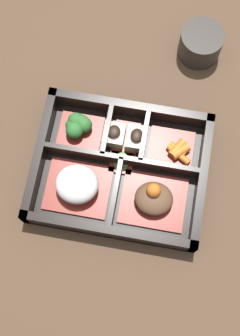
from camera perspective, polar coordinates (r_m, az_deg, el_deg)
name	(u,v)px	position (r m, az deg, el deg)	size (l,w,h in m)	color
ground_plane	(120,172)	(0.81, 0.00, -0.50)	(3.00, 3.00, 0.00)	#4C3523
bento_base	(120,171)	(0.81, 0.00, -0.40)	(0.29, 0.23, 0.01)	black
bento_rim	(120,166)	(0.79, 0.04, 0.21)	(0.29, 0.23, 0.05)	black
bowl_stew	(154,199)	(0.78, 4.12, -3.75)	(0.11, 0.09, 0.05)	maroon
bowl_rice	(77,185)	(0.78, -5.24, -2.09)	(0.11, 0.09, 0.05)	maroon
bowl_carrots	(175,149)	(0.81, 6.69, 2.32)	(0.08, 0.07, 0.02)	maroon
bowl_tofu	(125,137)	(0.81, 0.65, 3.81)	(0.07, 0.07, 0.04)	maroon
bowl_greens	(78,126)	(0.82, -5.10, 5.15)	(0.08, 0.07, 0.04)	maroon
bowl_pickles	(122,162)	(0.80, 0.20, 0.71)	(0.04, 0.04, 0.01)	maroon
tea_cup	(201,43)	(0.89, 9.80, 14.76)	(0.08, 0.08, 0.06)	#2D2823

